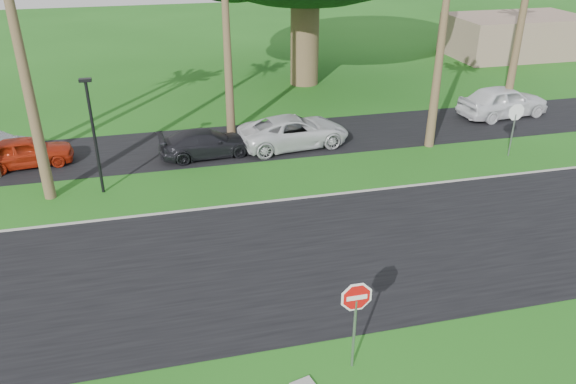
# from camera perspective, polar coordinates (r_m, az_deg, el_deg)

# --- Properties ---
(ground) EXTENTS (120.00, 120.00, 0.00)m
(ground) POSITION_cam_1_polar(r_m,az_deg,el_deg) (16.73, 1.39, -10.55)
(ground) COLOR #1C5515
(ground) RESTS_ON ground
(road) EXTENTS (120.00, 8.00, 0.02)m
(road) POSITION_cam_1_polar(r_m,az_deg,el_deg) (18.30, -0.23, -6.85)
(road) COLOR black
(road) RESTS_ON ground
(parking_strip) EXTENTS (120.00, 5.00, 0.02)m
(parking_strip) POSITION_cam_1_polar(r_m,az_deg,el_deg) (27.52, -5.32, 4.98)
(parking_strip) COLOR black
(parking_strip) RESTS_ON ground
(curb) EXTENTS (120.00, 0.12, 0.06)m
(curb) POSITION_cam_1_polar(r_m,az_deg,el_deg) (21.71, -2.70, -1.06)
(curb) COLOR gray
(curb) RESTS_ON ground
(stop_sign_near) EXTENTS (1.05, 0.07, 2.62)m
(stop_sign_near) POSITION_cam_1_polar(r_m,az_deg,el_deg) (13.52, 6.90, -11.64)
(stop_sign_near) COLOR gray
(stop_sign_near) RESTS_ON ground
(stop_sign_far) EXTENTS (1.05, 0.07, 2.62)m
(stop_sign_far) POSITION_cam_1_polar(r_m,az_deg,el_deg) (27.30, 22.06, 6.88)
(stop_sign_far) COLOR gray
(stop_sign_far) RESTS_ON ground
(streetlight_right) EXTENTS (0.45, 0.25, 4.64)m
(streetlight_right) POSITION_cam_1_polar(r_m,az_deg,el_deg) (22.76, -19.17, 5.99)
(streetlight_right) COLOR black
(streetlight_right) RESTS_ON ground
(building_far) EXTENTS (10.00, 6.00, 3.00)m
(building_far) POSITION_cam_1_polar(r_m,az_deg,el_deg) (48.39, 22.08, 14.51)
(building_far) COLOR gray
(building_far) RESTS_ON ground
(car_red) EXTENTS (4.08, 2.05, 1.33)m
(car_red) POSITION_cam_1_polar(r_m,az_deg,el_deg) (27.17, -25.09, 3.69)
(car_red) COLOR #A7230D
(car_red) RESTS_ON ground
(car_dark) EXTENTS (4.47, 2.18, 1.25)m
(car_dark) POSITION_cam_1_polar(r_m,az_deg,el_deg) (25.95, -8.29, 4.90)
(car_dark) COLOR black
(car_dark) RESTS_ON ground
(car_minivan) EXTENTS (5.51, 3.03, 1.46)m
(car_minivan) POSITION_cam_1_polar(r_m,az_deg,el_deg) (26.81, 0.63, 6.15)
(car_minivan) COLOR silver
(car_minivan) RESTS_ON ground
(car_pickup) EXTENTS (5.27, 2.69, 1.72)m
(car_pickup) POSITION_cam_1_polar(r_m,az_deg,el_deg) (33.01, 21.02, 8.58)
(car_pickup) COLOR white
(car_pickup) RESTS_ON ground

